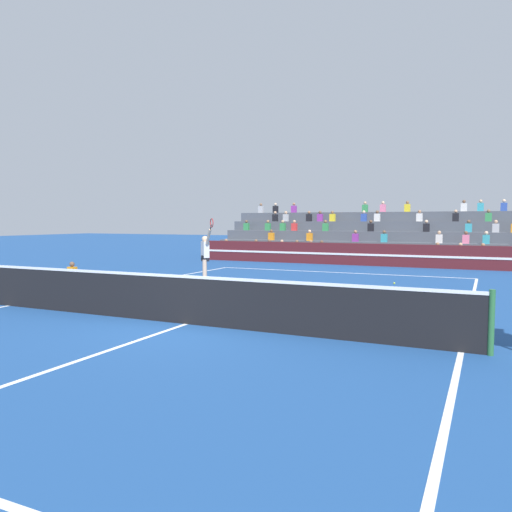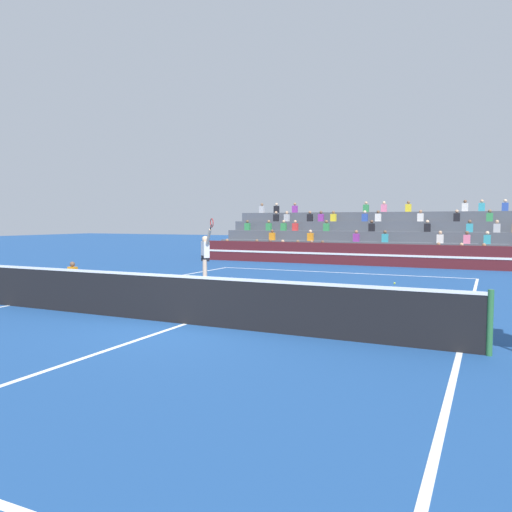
{
  "view_description": "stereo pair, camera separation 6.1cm",
  "coord_description": "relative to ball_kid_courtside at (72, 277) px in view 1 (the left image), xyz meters",
  "views": [
    {
      "loc": [
        5.87,
        -9.0,
        2.22
      ],
      "look_at": [
        -0.89,
        5.47,
        1.1
      ],
      "focal_mm": 35.0,
      "sensor_mm": 36.0,
      "label": 1
    },
    {
      "loc": [
        5.92,
        -8.97,
        2.22
      ],
      "look_at": [
        -0.89,
        5.47,
        1.1
      ],
      "focal_mm": 35.0,
      "sensor_mm": 36.0,
      "label": 2
    }
  ],
  "objects": [
    {
      "name": "ground_plane",
      "position": [
        6.92,
        -3.61,
        -0.33
      ],
      "size": [
        120.0,
        120.0,
        0.0
      ],
      "primitive_type": "plane",
      "color": "navy"
    },
    {
      "name": "court_lines",
      "position": [
        6.92,
        -3.61,
        -0.33
      ],
      "size": [
        11.1,
        23.9,
        0.01
      ],
      "color": "white",
      "rests_on": "ground"
    },
    {
      "name": "tennis_ball",
      "position": [
        9.81,
        5.27,
        -0.3
      ],
      "size": [
        0.07,
        0.07,
        0.07
      ],
      "primitive_type": "sphere",
      "color": "#C6DB33",
      "rests_on": "ground"
    },
    {
      "name": "ball_kid_courtside",
      "position": [
        0.0,
        0.0,
        0.0
      ],
      "size": [
        0.3,
        0.36,
        0.84
      ],
      "color": "black",
      "rests_on": "ground"
    },
    {
      "name": "tennis_net",
      "position": [
        6.92,
        -3.61,
        0.21
      ],
      "size": [
        12.0,
        0.1,
        1.1
      ],
      "color": "#2D6B38",
      "rests_on": "ground"
    },
    {
      "name": "sponsor_banner_wall",
      "position": [
        6.92,
        12.17,
        0.22
      ],
      "size": [
        18.0,
        0.26,
        1.1
      ],
      "color": "#51191E",
      "rests_on": "ground"
    },
    {
      "name": "bleacher_stand",
      "position": [
        6.92,
        15.96,
        0.69
      ],
      "size": [
        17.88,
        4.75,
        3.38
      ],
      "color": "#4C515B",
      "rests_on": "ground"
    },
    {
      "name": "tennis_player",
      "position": [
        3.95,
        2.15,
        0.65
      ],
      "size": [
        0.96,
        0.9,
        2.38
      ],
      "color": "beige",
      "rests_on": "ground"
    }
  ]
}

